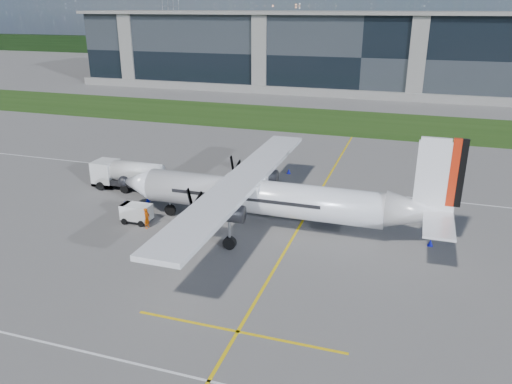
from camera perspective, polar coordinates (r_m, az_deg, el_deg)
name	(u,v)px	position (r m, az deg, el deg)	size (l,w,h in m)	color
ground	(331,134)	(70.12, 8.58, 6.59)	(400.00, 400.00, 0.00)	slate
grass_strip	(340,122)	(77.82, 9.61, 7.93)	(400.00, 18.00, 0.04)	#1F3F11
terminal_building	(367,53)	(108.19, 12.59, 15.22)	(120.00, 20.00, 15.00)	black
tree_line	(387,52)	(168.16, 14.76, 15.23)	(400.00, 6.00, 6.00)	black
pylon_west	(171,10)	(199.23, -9.72, 19.77)	(9.00, 4.60, 30.00)	gray
yellow_taxiway_centerline	(304,219)	(41.54, 5.48, -3.11)	(0.20, 70.00, 0.01)	yellow
turboprop_aircraft	(273,179)	(38.07, 1.97, 1.49)	(26.90, 27.90, 8.37)	white
fuel_tanker_truck	(124,175)	(49.41, -14.88, 1.90)	(7.47, 2.43, 2.80)	silver
baggage_tug	(137,214)	(41.65, -13.48, -2.41)	(2.55, 1.53, 1.53)	white
ground_crew_person	(147,217)	(40.33, -12.39, -2.78)	(0.78, 0.56, 1.93)	#F25907
safety_cone_nose_stbd	(148,199)	(45.94, -12.27, -0.81)	(0.36, 0.36, 0.50)	#0B0EC2
safety_cone_nose_port	(128,213)	(43.32, -14.39, -2.32)	(0.36, 0.36, 0.50)	#0B0EC2
safety_cone_stbdwing	(289,171)	(52.64, 3.77, 2.39)	(0.36, 0.36, 0.50)	#0B0EC2
safety_cone_fwd	(125,204)	(45.41, -14.76, -1.28)	(0.36, 0.36, 0.50)	#0B0EC2
safety_cone_tail	(430,243)	(39.01, 19.30, -5.48)	(0.36, 0.36, 0.50)	#0B0EC2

